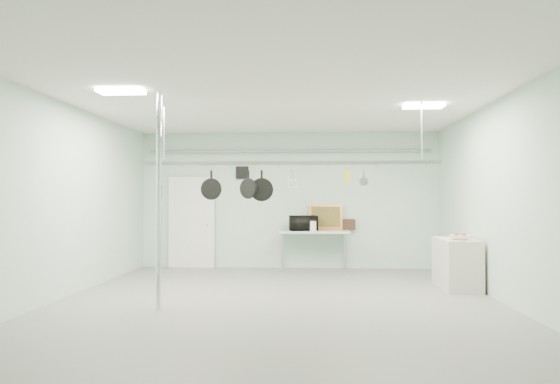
# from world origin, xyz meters

# --- Properties ---
(floor) EXTENTS (8.00, 8.00, 0.00)m
(floor) POSITION_xyz_m (0.00, 0.00, 0.00)
(floor) COLOR gray
(floor) RESTS_ON ground
(ceiling) EXTENTS (7.00, 8.00, 0.02)m
(ceiling) POSITION_xyz_m (0.00, 0.00, 3.19)
(ceiling) COLOR silver
(ceiling) RESTS_ON back_wall
(back_wall) EXTENTS (7.00, 0.02, 3.20)m
(back_wall) POSITION_xyz_m (0.00, 3.99, 1.60)
(back_wall) COLOR #A5C6B5
(back_wall) RESTS_ON floor
(right_wall) EXTENTS (0.02, 8.00, 3.20)m
(right_wall) POSITION_xyz_m (3.49, 0.00, 1.60)
(right_wall) COLOR #A5C6B5
(right_wall) RESTS_ON floor
(door) EXTENTS (1.10, 0.10, 2.20)m
(door) POSITION_xyz_m (-2.30, 3.94, 1.05)
(door) COLOR silver
(door) RESTS_ON floor
(wall_vent) EXTENTS (0.30, 0.04, 0.30)m
(wall_vent) POSITION_xyz_m (-1.10, 3.97, 2.25)
(wall_vent) COLOR black
(wall_vent) RESTS_ON back_wall
(conduit_pipe) EXTENTS (6.60, 0.07, 0.07)m
(conduit_pipe) POSITION_xyz_m (0.00, 3.90, 2.75)
(conduit_pipe) COLOR gray
(conduit_pipe) RESTS_ON back_wall
(chrome_pole) EXTENTS (0.08, 0.08, 3.20)m
(chrome_pole) POSITION_xyz_m (-1.70, -0.60, 1.60)
(chrome_pole) COLOR silver
(chrome_pole) RESTS_ON floor
(prep_table) EXTENTS (1.60, 0.70, 0.91)m
(prep_table) POSITION_xyz_m (0.60, 3.60, 0.83)
(prep_table) COLOR #A9C7B7
(prep_table) RESTS_ON floor
(side_cabinet) EXTENTS (0.60, 1.20, 0.90)m
(side_cabinet) POSITION_xyz_m (3.15, 1.40, 0.45)
(side_cabinet) COLOR beige
(side_cabinet) RESTS_ON floor
(pot_rack) EXTENTS (4.80, 0.06, 1.00)m
(pot_rack) POSITION_xyz_m (0.20, 0.30, 2.23)
(pot_rack) COLOR #B7B7BC
(pot_rack) RESTS_ON ceiling
(light_panel_left) EXTENTS (0.65, 0.30, 0.05)m
(light_panel_left) POSITION_xyz_m (-2.20, -0.80, 3.16)
(light_panel_left) COLOR white
(light_panel_left) RESTS_ON ceiling
(light_panel_right) EXTENTS (0.65, 0.30, 0.05)m
(light_panel_right) POSITION_xyz_m (2.40, 0.60, 3.16)
(light_panel_right) COLOR white
(light_panel_right) RESTS_ON ceiling
(microwave) EXTENTS (0.67, 0.51, 0.34)m
(microwave) POSITION_xyz_m (0.36, 3.54, 1.08)
(microwave) COLOR black
(microwave) RESTS_ON prep_table
(coffee_canister) EXTENTS (0.19, 0.19, 0.23)m
(coffee_canister) POSITION_xyz_m (0.57, 3.41, 1.02)
(coffee_canister) COLOR silver
(coffee_canister) RESTS_ON prep_table
(painting_large) EXTENTS (0.79, 0.18, 0.58)m
(painting_large) POSITION_xyz_m (0.87, 3.90, 1.20)
(painting_large) COLOR #C67435
(painting_large) RESTS_ON prep_table
(painting_small) EXTENTS (0.30, 0.09, 0.25)m
(painting_small) POSITION_xyz_m (1.41, 3.90, 1.03)
(painting_small) COLOR black
(painting_small) RESTS_ON prep_table
(fruit_bowl) EXTENTS (0.41, 0.41, 0.09)m
(fruit_bowl) POSITION_xyz_m (3.13, 1.14, 0.94)
(fruit_bowl) COLOR silver
(fruit_bowl) RESTS_ON side_cabinet
(skillet_left) EXTENTS (0.34, 0.23, 0.47)m
(skillet_left) POSITION_xyz_m (-1.11, 0.30, 1.85)
(skillet_left) COLOR black
(skillet_left) RESTS_ON pot_rack
(skillet_mid) EXTENTS (0.32, 0.22, 0.45)m
(skillet_mid) POSITION_xyz_m (-0.50, 0.30, 1.86)
(skillet_mid) COLOR black
(skillet_mid) RESTS_ON pot_rack
(skillet_right) EXTENTS (0.38, 0.08, 0.51)m
(skillet_right) POSITION_xyz_m (-0.28, 0.30, 1.83)
(skillet_right) COLOR black
(skillet_right) RESTS_ON pot_rack
(whisk) EXTENTS (0.21, 0.21, 0.30)m
(whisk) POSITION_xyz_m (0.22, 0.30, 1.93)
(whisk) COLOR #AAAAAE
(whisk) RESTS_ON pot_rack
(grater) EXTENTS (0.09, 0.04, 0.21)m
(grater) POSITION_xyz_m (1.11, 0.30, 1.98)
(grater) COLOR gold
(grater) RESTS_ON pot_rack
(saucepan) EXTENTS (0.16, 0.13, 0.25)m
(saucepan) POSITION_xyz_m (1.38, 0.30, 1.96)
(saucepan) COLOR silver
(saucepan) RESTS_ON pot_rack
(fruit_cluster) EXTENTS (0.24, 0.24, 0.09)m
(fruit_cluster) POSITION_xyz_m (3.13, 1.14, 0.98)
(fruit_cluster) COLOR #AE1011
(fruit_cluster) RESTS_ON fruit_bowl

